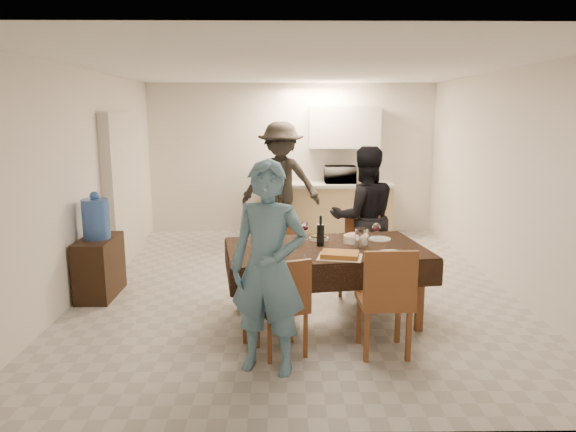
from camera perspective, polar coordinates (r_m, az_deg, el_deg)
name	(u,v)px	position (r m, az deg, el deg)	size (l,w,h in m)	color
floor	(296,285)	(6.41, 0.90, -7.65)	(5.00, 6.00, 0.02)	#B7B7B2
ceiling	(297,67)	(6.08, 0.98, 16.19)	(5.00, 6.00, 0.02)	white
wall_back	(291,159)	(9.09, 0.38, 6.39)	(5.00, 0.02, 2.60)	silver
wall_front	(311,243)	(3.16, 2.53, -3.05)	(5.00, 0.02, 2.60)	silver
wall_left	(85,181)	(6.54, -21.59, 3.64)	(0.02, 6.00, 2.60)	silver
wall_right	(505,180)	(6.67, 22.98, 3.68)	(0.02, 6.00, 2.60)	silver
stub_partition	(124,187)	(7.67, -17.76, 3.04)	(0.15, 1.40, 2.10)	silver
kitchen_base_cabinet	(326,210)	(8.93, 4.27, 0.63)	(2.20, 0.60, 0.86)	tan
kitchen_worktop	(327,184)	(8.86, 4.31, 3.52)	(2.24, 0.64, 0.05)	beige
upper_cabinet	(344,127)	(8.95, 6.27, 9.77)	(1.20, 0.34, 0.70)	white
dining_table	(326,250)	(5.19, 4.20, -3.83)	(2.11, 1.42, 0.77)	black
chair_near_left	(281,297)	(4.43, -0.78, -9.03)	(0.52, 0.53, 0.48)	brown
chair_near_right	(387,291)	(4.49, 10.89, -8.19)	(0.46, 0.46, 0.53)	brown
chair_far_left	(281,252)	(5.86, -0.78, -4.05)	(0.42, 0.42, 0.47)	brown
chair_far_right	(360,249)	(5.92, 7.98, -3.69)	(0.53, 0.54, 0.50)	brown
console	(100,267)	(6.33, -20.20, -5.35)	(0.37, 0.74, 0.69)	black
water_jug	(96,219)	(6.20, -20.55, -0.29)	(0.30, 0.30, 0.45)	#3E6CCB
wine_bottle	(321,231)	(5.18, 3.63, -1.65)	(0.08, 0.08, 0.31)	black
water_pitcher	(361,238)	(5.15, 8.16, -2.47)	(0.13, 0.13, 0.20)	white
savoury_tart	(340,255)	(4.82, 5.79, -4.31)	(0.40, 0.30, 0.05)	#B97736
salad_bowl	(353,239)	(5.37, 7.24, -2.54)	(0.20, 0.20, 0.08)	white
mushroom_dish	(319,239)	(5.44, 3.43, -2.54)	(0.19, 0.19, 0.03)	white
wine_glass_a	(270,244)	(4.89, -1.97, -3.18)	(0.08, 0.08, 0.19)	white
wine_glass_b	(376,232)	(5.47, 9.75, -1.74)	(0.09, 0.09, 0.20)	white
wine_glass_c	(305,231)	(5.43, 1.85, -1.64)	(0.09, 0.09, 0.20)	white
plate_near_left	(265,255)	(4.87, -2.56, -4.30)	(0.26, 0.26, 0.01)	white
plate_near_right	(391,254)	(4.98, 11.42, -4.17)	(0.28, 0.28, 0.02)	white
plate_far_left	(267,239)	(5.45, -2.37, -2.59)	(0.28, 0.28, 0.02)	white
plate_far_right	(380,239)	(5.55, 10.14, -2.53)	(0.24, 0.24, 0.01)	white
microwave	(340,175)	(8.86, 5.83, 4.61)	(0.53, 0.36, 0.29)	white
person_near	(268,268)	(4.12, -2.19, -5.82)	(0.63, 0.42, 1.74)	#557F9A
person_far	(364,217)	(6.24, 8.43, -0.16)	(0.83, 0.65, 1.71)	black
person_kitchen	(281,183)	(8.36, -0.80, 3.73)	(1.26, 0.73, 1.96)	black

